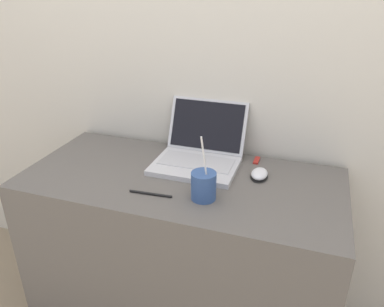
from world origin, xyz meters
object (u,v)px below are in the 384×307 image
object	(u,v)px
drink_cup	(204,185)
usb_stick	(257,160)
laptop	(199,151)
pen	(151,194)
computer_mouse	(259,174)

from	to	relation	value
drink_cup	usb_stick	distance (m)	0.36
laptop	pen	size ratio (longest dim) A/B	2.14
drink_cup	usb_stick	size ratio (longest dim) A/B	3.87
computer_mouse	usb_stick	bearing A→B (deg)	103.77
pen	drink_cup	bearing A→B (deg)	11.89
laptop	pen	bearing A→B (deg)	-105.64
computer_mouse	usb_stick	xyz separation A→B (m)	(-0.03, 0.13, -0.01)
pen	usb_stick	bearing A→B (deg)	51.41
usb_stick	computer_mouse	bearing A→B (deg)	-76.23
drink_cup	computer_mouse	xyz separation A→B (m)	(0.16, 0.21, -0.04)
usb_stick	drink_cup	bearing A→B (deg)	-109.81
laptop	computer_mouse	world-z (taller)	laptop
laptop	computer_mouse	xyz separation A→B (m)	(0.25, -0.05, -0.04)
usb_stick	pen	size ratio (longest dim) A/B	0.39
computer_mouse	drink_cup	bearing A→B (deg)	-127.07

